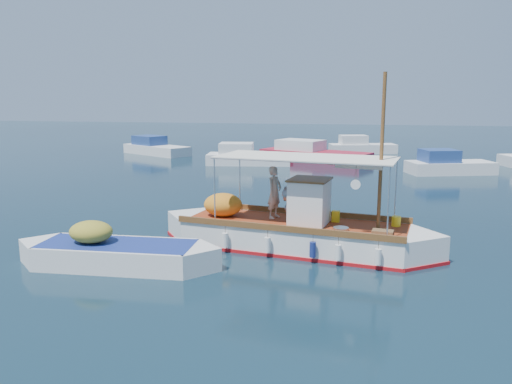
# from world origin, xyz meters

# --- Properties ---
(ground) EXTENTS (160.00, 160.00, 0.00)m
(ground) POSITION_xyz_m (0.00, 0.00, 0.00)
(ground) COLOR black
(ground) RESTS_ON ground
(fishing_caique) EXTENTS (9.48, 3.68, 5.85)m
(fishing_caique) POSITION_xyz_m (0.22, -0.35, 0.52)
(fishing_caique) COLOR white
(fishing_caique) RESTS_ON ground
(dinghy) EXTENTS (6.30, 2.03, 1.54)m
(dinghy) POSITION_xyz_m (-4.66, -3.28, 0.32)
(dinghy) COLOR white
(dinghy) RESTS_ON ground
(bg_boat_nw) EXTENTS (6.45, 3.27, 1.80)m
(bg_boat_nw) POSITION_xyz_m (-6.11, 19.98, 0.49)
(bg_boat_nw) COLOR silver
(bg_boat_nw) RESTS_ON ground
(bg_boat_n) EXTENTS (9.15, 5.98, 1.80)m
(bg_boat_n) POSITION_xyz_m (-1.53, 23.31, 0.49)
(bg_boat_n) COLOR #AA1C32
(bg_boat_n) RESTS_ON ground
(bg_boat_ne) EXTENTS (5.88, 3.78, 1.80)m
(bg_boat_ne) POSITION_xyz_m (7.92, 18.16, 0.49)
(bg_boat_ne) COLOR silver
(bg_boat_ne) RESTS_ON ground
(bg_boat_far_w) EXTENTS (7.05, 5.40, 1.80)m
(bg_boat_far_w) POSITION_xyz_m (-15.55, 24.99, 0.49)
(bg_boat_far_w) COLOR silver
(bg_boat_far_w) RESTS_ON ground
(bg_boat_far_n) EXTENTS (6.19, 3.46, 1.80)m
(bg_boat_far_n) POSITION_xyz_m (2.24, 29.85, 0.49)
(bg_boat_far_n) COLOR silver
(bg_boat_far_n) RESTS_ON ground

